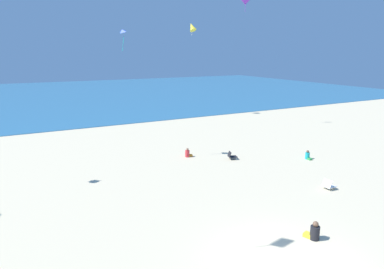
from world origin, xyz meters
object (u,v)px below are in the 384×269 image
at_px(beach_chair_mid_beach, 232,156).
at_px(kite_yellow, 192,27).
at_px(person_4, 188,154).
at_px(kite_blue, 122,31).
at_px(person_3, 314,232).
at_px(beach_chair_far_right, 329,185).
at_px(person_2, 308,156).
at_px(kite_purple, 246,0).

bearing_deg(beach_chair_mid_beach, kite_yellow, 88.30).
height_order(person_4, kite_blue, kite_blue).
bearing_deg(beach_chair_mid_beach, person_4, 158.58).
xyz_separation_m(person_3, kite_yellow, (8.76, 27.36, 10.04)).
distance_m(beach_chair_far_right, person_2, 5.55).
bearing_deg(beach_chair_far_right, kite_yellow, 75.64).
relative_size(person_4, kite_purple, 0.47).
distance_m(beach_chair_mid_beach, person_3, 10.98).
relative_size(beach_chair_far_right, person_4, 1.03).
bearing_deg(kite_blue, person_3, -75.90).
bearing_deg(kite_blue, beach_chair_mid_beach, -27.28).
xyz_separation_m(kite_blue, kite_yellow, (12.26, 13.42, 1.50)).
bearing_deg(beach_chair_far_right, person_4, 110.00).
bearing_deg(person_4, person_3, -95.03).
height_order(person_4, kite_yellow, kite_yellow).
bearing_deg(kite_purple, kite_yellow, 101.56).
height_order(beach_chair_far_right, person_2, person_2).
distance_m(beach_chair_far_right, kite_purple, 20.80).
bearing_deg(kite_blue, person_4, -19.15).
relative_size(beach_chair_mid_beach, kite_purple, 0.52).
height_order(beach_chair_mid_beach, person_4, person_4).
xyz_separation_m(person_4, kite_blue, (-4.09, 1.42, 8.58)).
relative_size(person_3, person_4, 1.17).
relative_size(beach_chair_far_right, kite_purple, 0.48).
distance_m(beach_chair_far_right, person_3, 5.93).
distance_m(kite_purple, kite_yellow, 8.32).
height_order(beach_chair_mid_beach, person_2, person_2).
distance_m(kite_blue, kite_yellow, 18.24).
relative_size(beach_chair_mid_beach, person_3, 0.94).
relative_size(person_2, person_4, 0.96).
bearing_deg(person_3, kite_purple, -46.76).
xyz_separation_m(person_2, kite_yellow, (0.78, 19.36, 10.09)).
xyz_separation_m(beach_chair_far_right, person_2, (3.15, 4.57, 0.00)).
bearing_deg(kite_yellow, kite_purple, -78.44).
distance_m(person_3, kite_purple, 25.10).
bearing_deg(kite_yellow, person_2, -92.32).
bearing_deg(kite_yellow, person_3, -107.76).
relative_size(person_3, kite_yellow, 0.52).
height_order(person_4, kite_purple, kite_purple).
distance_m(person_3, kite_yellow, 30.43).
relative_size(beach_chair_far_right, kite_blue, 0.48).
distance_m(kite_purple, kite_blue, 15.33).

